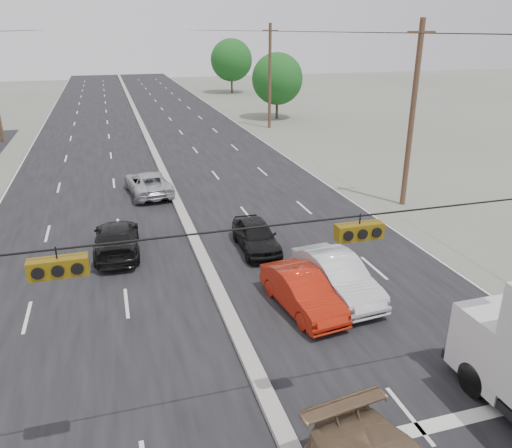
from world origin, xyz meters
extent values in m
plane|color=#606356|center=(0.00, 0.00, 0.00)|extent=(200.00, 200.00, 0.00)
cube|color=black|center=(0.00, 30.00, 0.00)|extent=(20.00, 160.00, 0.02)
cube|color=gray|center=(0.00, 30.00, 0.10)|extent=(0.50, 160.00, 0.20)
cylinder|color=#422D1E|center=(12.50, 15.00, 5.00)|extent=(0.30, 0.30, 10.00)
cube|color=#422D1E|center=(12.50, 15.00, 9.30)|extent=(1.60, 0.12, 0.12)
cylinder|color=#422D1E|center=(12.50, 40.00, 5.00)|extent=(0.30, 0.30, 10.00)
cube|color=#422D1E|center=(12.50, 40.00, 9.30)|extent=(1.60, 0.12, 0.12)
cylinder|color=black|center=(0.00, 0.00, 5.80)|extent=(25.00, 0.04, 0.04)
cube|color=#72590C|center=(-4.50, 0.00, 5.45)|extent=(1.05, 0.30, 0.35)
cube|color=#72590C|center=(1.50, 0.00, 5.45)|extent=(1.05, 0.30, 0.35)
cylinder|color=#382619|center=(15.00, 45.00, 1.26)|extent=(0.28, 0.28, 2.52)
sphere|color=#15511A|center=(15.00, 45.00, 4.34)|extent=(5.60, 5.60, 5.60)
cylinder|color=#382619|center=(16.00, 70.00, 1.44)|extent=(0.28, 0.28, 2.88)
sphere|color=#15511A|center=(16.00, 70.00, 4.96)|extent=(6.40, 6.40, 6.40)
cube|color=beige|center=(6.67, 0.54, 1.35)|extent=(2.60, 2.07, 1.94)
cylinder|color=black|center=(5.55, 0.26, 0.48)|extent=(0.33, 0.97, 0.97)
imported|color=#A51B0A|center=(2.66, 5.80, 0.70)|extent=(2.01, 4.40, 1.40)
imported|color=black|center=(2.56, 11.27, 0.68)|extent=(1.71, 4.05, 1.37)
imported|color=silver|center=(4.28, 6.39, 0.77)|extent=(2.07, 4.83, 1.55)
imported|color=black|center=(-3.52, 12.69, 0.69)|extent=(2.15, 4.86, 1.39)
imported|color=#A1A4A8|center=(-1.40, 21.03, 0.69)|extent=(2.81, 5.19, 1.38)
camera|label=1|loc=(-3.38, -8.76, 9.45)|focal=35.00mm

